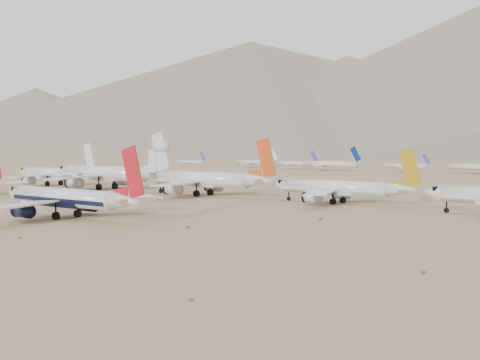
{
  "coord_description": "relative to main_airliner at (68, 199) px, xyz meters",
  "views": [
    {
      "loc": [
        109.23,
        -86.35,
        16.21
      ],
      "look_at": [
        -1.16,
        50.33,
        7.0
      ],
      "focal_mm": 45.0,
      "sensor_mm": 36.0,
      "label": 1
    }
  ],
  "objects": [
    {
      "name": "ground",
      "position": [
        8.38,
        3.8,
        -4.65
      ],
      "size": [
        7000.0,
        7000.0,
        0.0
      ],
      "primitive_type": "plane",
      "color": "#86694E",
      "rests_on": "ground"
    },
    {
      "name": "main_airliner",
      "position": [
        0.0,
        0.0,
        0.0
      ],
      "size": [
        47.98,
        46.86,
        16.93
      ],
      "color": "silver",
      "rests_on": "ground"
    },
    {
      "name": "row2_gold_tail",
      "position": [
        30.33,
        71.98,
        -0.1
      ],
      "size": [
        45.75,
        44.74,
        16.29
      ],
      "color": "silver",
      "rests_on": "ground"
    },
    {
      "name": "row2_orange_tail",
      "position": [
        -20.08,
        68.91,
        0.88
      ],
      "size": [
        55.29,
        54.09,
        19.72
      ],
      "color": "silver",
      "rests_on": "ground"
    },
    {
      "name": "row2_white_trijet",
      "position": [
        -70.59,
        68.7,
        1.85
      ],
      "size": [
        63.41,
        61.97,
        22.47
      ],
      "color": "silver",
      "rests_on": "ground"
    },
    {
      "name": "row2_white_twin",
      "position": [
        -109.61,
        70.14,
        0.58
      ],
      "size": [
        52.03,
        50.91,
        18.59
      ],
      "color": "silver",
      "rests_on": "ground"
    },
    {
      "name": "distant_storage_row",
      "position": [
        -14.91,
        315.1,
        -0.25
      ],
      "size": [
        530.21,
        61.58,
        15.82
      ],
      "color": "silver",
      "rests_on": "ground"
    }
  ]
}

